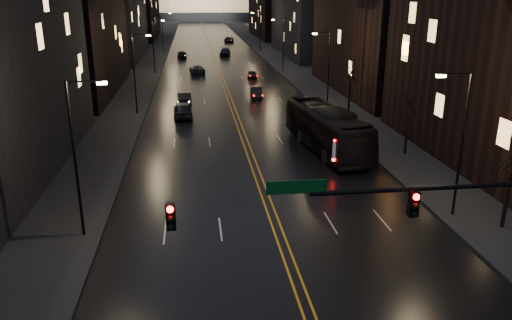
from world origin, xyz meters
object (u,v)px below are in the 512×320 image
object	(u,v)px
traffic_signal	(472,213)
oncoming_car_b	(184,98)
receding_car_a	(256,93)
oncoming_car_a	(183,110)
bus	(326,129)

from	to	relation	value
traffic_signal	oncoming_car_b	bearing A→B (deg)	104.56
oncoming_car_b	receding_car_a	world-z (taller)	oncoming_car_b
oncoming_car_a	traffic_signal	bearing A→B (deg)	104.85
bus	oncoming_car_b	world-z (taller)	bus
oncoming_car_b	receding_car_a	xyz separation A→B (m)	(9.28, 2.52, -0.02)
bus	oncoming_car_b	bearing A→B (deg)	114.54
oncoming_car_b	traffic_signal	bearing A→B (deg)	100.88
oncoming_car_a	oncoming_car_b	distance (m)	7.00
receding_car_a	oncoming_car_b	bearing A→B (deg)	-159.46
oncoming_car_b	oncoming_car_a	bearing A→B (deg)	85.99
traffic_signal	receding_car_a	xyz separation A→B (m)	(-2.41, 47.53, -4.38)
traffic_signal	oncoming_car_b	xyz separation A→B (m)	(-11.69, 45.01, -4.36)
traffic_signal	oncoming_car_a	bearing A→B (deg)	107.15
oncoming_car_a	oncoming_car_b	size ratio (longest dim) A/B	1.10
traffic_signal	bus	world-z (taller)	traffic_signal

